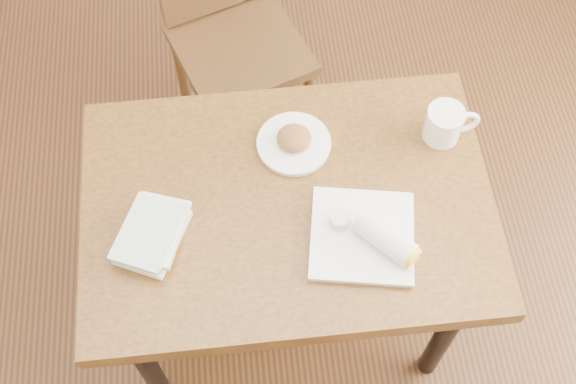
{
  "coord_description": "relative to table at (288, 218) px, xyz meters",
  "views": [
    {
      "loc": [
        -0.1,
        -0.9,
        2.41
      ],
      "look_at": [
        0.0,
        0.0,
        0.8
      ],
      "focal_mm": 45.0,
      "sensor_mm": 36.0,
      "label": 1
    }
  ],
  "objects": [
    {
      "name": "plate_scone",
      "position": [
        0.03,
        0.17,
        0.11
      ],
      "size": [
        0.2,
        0.2,
        0.06
      ],
      "color": "white",
      "rests_on": "table"
    },
    {
      "name": "book_stack",
      "position": [
        -0.35,
        -0.07,
        0.12
      ],
      "size": [
        0.21,
        0.24,
        0.05
      ],
      "color": "white",
      "rests_on": "table"
    },
    {
      "name": "ground",
      "position": [
        0.0,
        0.0,
        -0.66
      ],
      "size": [
        4.0,
        5.0,
        0.01
      ],
      "primitive_type": "cube",
      "color": "#472814",
      "rests_on": "ground"
    },
    {
      "name": "plate_burrito",
      "position": [
        0.19,
        -0.14,
        0.12
      ],
      "size": [
        0.3,
        0.3,
        0.09
      ],
      "color": "white",
      "rests_on": "table"
    },
    {
      "name": "chair_far",
      "position": [
        -0.11,
        0.84,
        -0.11
      ],
      "size": [
        0.54,
        0.54,
        0.95
      ],
      "color": "#432D13",
      "rests_on": "ground"
    },
    {
      "name": "table",
      "position": [
        0.0,
        0.0,
        0.0
      ],
      "size": [
        1.08,
        0.75,
        0.75
      ],
      "color": "brown",
      "rests_on": "ground"
    },
    {
      "name": "coffee_mug",
      "position": [
        0.45,
        0.16,
        0.15
      ],
      "size": [
        0.15,
        0.1,
        0.1
      ],
      "color": "white",
      "rests_on": "table"
    }
  ]
}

